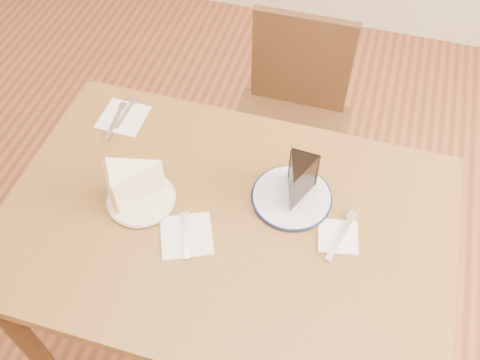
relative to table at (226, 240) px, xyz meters
name	(u,v)px	position (x,y,z in m)	size (l,w,h in m)	color
ground	(230,330)	(0.00, 0.00, -0.65)	(4.00, 4.00, 0.00)	#532816
table	(226,240)	(0.00, 0.00, 0.00)	(1.20, 0.80, 0.75)	#523416
chair_far	(289,125)	(0.04, 0.64, -0.17)	(0.43, 0.43, 0.87)	#311B0E
plate_cream	(141,199)	(-0.24, 0.00, 0.10)	(0.18, 0.18, 0.01)	white
plate_navy	(292,197)	(0.15, 0.12, 0.10)	(0.21, 0.21, 0.01)	silver
carrot_cake	(139,181)	(-0.25, 0.01, 0.16)	(0.10, 0.14, 0.11)	#F4E6CA
chocolate_cake	(298,184)	(0.16, 0.12, 0.17)	(0.08, 0.11, 0.11)	black
napkin_cream	(187,236)	(-0.08, -0.07, 0.10)	(0.13, 0.13, 0.00)	white
napkin_navy	(338,236)	(0.30, 0.03, 0.10)	(0.10, 0.10, 0.00)	white
napkin_spare	(123,117)	(-0.42, 0.27, 0.10)	(0.13, 0.13, 0.00)	white
fork_cream	(186,235)	(-0.08, -0.08, 0.10)	(0.01, 0.14, 0.00)	silver
knife_navy	(341,235)	(0.30, 0.04, 0.10)	(0.02, 0.17, 0.00)	silver
fork_spare	(126,113)	(-0.41, 0.29, 0.10)	(0.01, 0.14, 0.00)	silver
knife_spare	(115,121)	(-0.43, 0.25, 0.10)	(0.01, 0.16, 0.00)	silver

